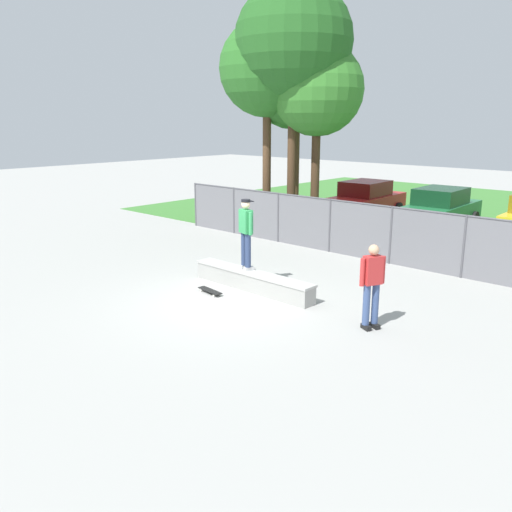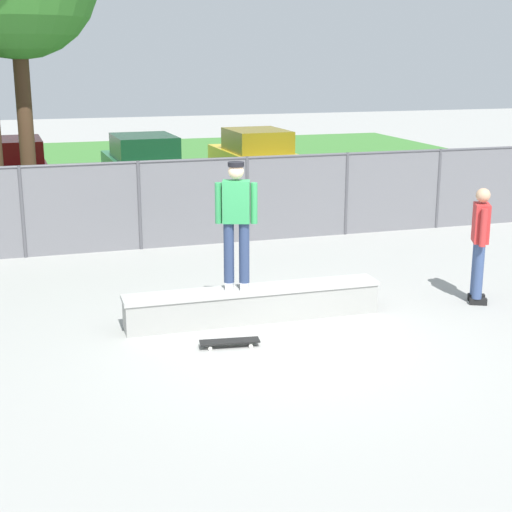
% 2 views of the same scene
% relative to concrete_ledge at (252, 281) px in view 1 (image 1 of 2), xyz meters
% --- Properties ---
extents(ground_plane, '(80.00, 80.00, 0.00)m').
position_rel_concrete_ledge_xyz_m(ground_plane, '(0.20, -1.07, -0.25)').
color(ground_plane, '#9E9E99').
extents(grass_strip, '(27.59, 20.00, 0.02)m').
position_rel_concrete_ledge_xyz_m(grass_strip, '(0.20, 15.06, -0.24)').
color(grass_strip, '#3D7A33').
rests_on(grass_strip, ground).
extents(concrete_ledge, '(3.81, 0.52, 0.50)m').
position_rel_concrete_ledge_xyz_m(concrete_ledge, '(0.00, 0.00, 0.00)').
color(concrete_ledge, '#999993').
rests_on(concrete_ledge, ground).
extents(skateboarder, '(0.57, 0.38, 1.84)m').
position_rel_concrete_ledge_xyz_m(skateboarder, '(-0.24, 0.02, 1.28)').
color(skateboarder, beige).
rests_on(skateboarder, concrete_ledge).
extents(skateboard, '(0.82, 0.30, 0.09)m').
position_rel_concrete_ledge_xyz_m(skateboard, '(-0.61, -0.93, -0.18)').
color(skateboard, black).
rests_on(skateboard, ground).
extents(chainlink_fence, '(15.66, 0.07, 1.78)m').
position_rel_concrete_ledge_xyz_m(chainlink_fence, '(0.20, 4.76, 0.71)').
color(chainlink_fence, '#4C4C51').
rests_on(chainlink_fence, ground).
extents(tree_near_left, '(3.55, 3.55, 7.90)m').
position_rel_concrete_ledge_xyz_m(tree_near_left, '(-4.68, 5.88, 5.83)').
color(tree_near_left, '#513823').
rests_on(tree_near_left, ground).
extents(tree_near_right, '(4.18, 4.18, 8.07)m').
position_rel_concrete_ledge_xyz_m(tree_near_right, '(-4.25, 7.09, 5.71)').
color(tree_near_right, '#513823').
rests_on(tree_near_right, ground).
extents(tree_mid, '(4.20, 4.20, 9.06)m').
position_rel_concrete_ledge_xyz_m(tree_mid, '(-3.59, 6.03, 6.67)').
color(tree_mid, '#47301E').
rests_on(tree_mid, ground).
extents(tree_far, '(3.33, 3.33, 7.01)m').
position_rel_concrete_ledge_xyz_m(tree_far, '(-2.95, 6.65, 5.05)').
color(tree_far, '#47301E').
rests_on(tree_far, ground).
extents(car_red, '(2.11, 4.25, 1.66)m').
position_rel_concrete_ledge_xyz_m(car_red, '(-3.35, 11.09, 0.59)').
color(car_red, '#B21E1E').
rests_on(car_red, ground).
extents(car_green, '(2.11, 4.25, 1.66)m').
position_rel_concrete_ledge_xyz_m(car_green, '(0.17, 10.95, 0.59)').
color(car_green, '#1E6638').
rests_on(car_green, ground).
extents(bystander, '(0.39, 0.55, 1.82)m').
position_rel_concrete_ledge_xyz_m(bystander, '(3.59, -0.23, 0.76)').
color(bystander, black).
rests_on(bystander, ground).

